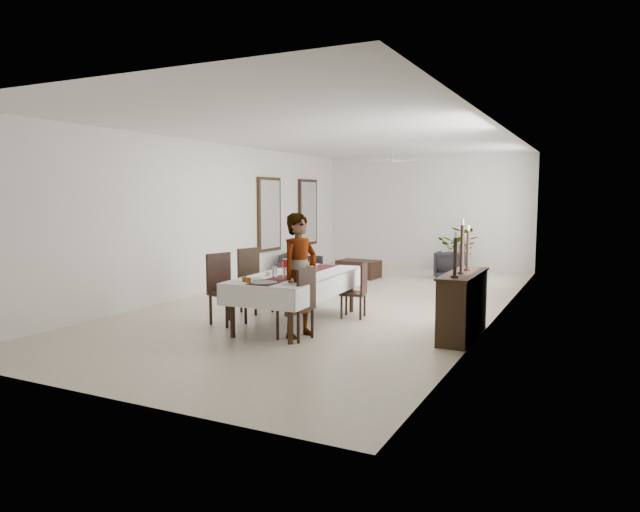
# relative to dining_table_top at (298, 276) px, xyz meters

# --- Properties ---
(floor) EXTENTS (6.00, 12.00, 0.00)m
(floor) POSITION_rel_dining_table_top_xyz_m (-0.19, 2.11, -0.77)
(floor) COLOR beige
(floor) RESTS_ON ground
(ceiling) EXTENTS (6.00, 12.00, 0.02)m
(ceiling) POSITION_rel_dining_table_top_xyz_m (-0.19, 2.11, 2.43)
(ceiling) COLOR white
(ceiling) RESTS_ON wall_back
(wall_back) EXTENTS (6.00, 0.02, 3.20)m
(wall_back) POSITION_rel_dining_table_top_xyz_m (-0.19, 8.11, 0.83)
(wall_back) COLOR white
(wall_back) RESTS_ON floor
(wall_front) EXTENTS (6.00, 0.02, 3.20)m
(wall_front) POSITION_rel_dining_table_top_xyz_m (-0.19, -3.89, 0.83)
(wall_front) COLOR white
(wall_front) RESTS_ON floor
(wall_left) EXTENTS (0.02, 12.00, 3.20)m
(wall_left) POSITION_rel_dining_table_top_xyz_m (-3.19, 2.11, 0.83)
(wall_left) COLOR white
(wall_left) RESTS_ON floor
(wall_right) EXTENTS (0.02, 12.00, 3.20)m
(wall_right) POSITION_rel_dining_table_top_xyz_m (2.81, 2.11, 0.83)
(wall_right) COLOR white
(wall_right) RESTS_ON floor
(dining_table_top) EXTENTS (1.18, 2.60, 0.05)m
(dining_table_top) POSITION_rel_dining_table_top_xyz_m (0.00, 0.00, 0.00)
(dining_table_top) COLOR black
(dining_table_top) RESTS_ON table_leg_fl
(table_leg_fl) EXTENTS (0.08, 0.08, 0.75)m
(table_leg_fl) POSITION_rel_dining_table_top_xyz_m (-0.41, -1.23, -0.40)
(table_leg_fl) COLOR black
(table_leg_fl) RESTS_ON floor
(table_leg_fr) EXTENTS (0.08, 0.08, 0.75)m
(table_leg_fr) POSITION_rel_dining_table_top_xyz_m (0.52, -1.19, -0.40)
(table_leg_fr) COLOR black
(table_leg_fr) RESTS_ON floor
(table_leg_bl) EXTENTS (0.08, 0.08, 0.75)m
(table_leg_bl) POSITION_rel_dining_table_top_xyz_m (-0.52, 1.19, -0.40)
(table_leg_bl) COLOR black
(table_leg_bl) RESTS_ON floor
(table_leg_br) EXTENTS (0.08, 0.08, 0.75)m
(table_leg_br) POSITION_rel_dining_table_top_xyz_m (0.41, 1.23, -0.40)
(table_leg_br) COLOR black
(table_leg_br) RESTS_ON floor
(tablecloth_top) EXTENTS (1.38, 2.80, 0.01)m
(tablecloth_top) POSITION_rel_dining_table_top_xyz_m (0.00, 0.00, 0.03)
(tablecloth_top) COLOR silver
(tablecloth_top) RESTS_ON dining_table_top
(tablecloth_drape_left) EXTENTS (0.14, 2.75, 0.32)m
(tablecloth_drape_left) POSITION_rel_dining_table_top_xyz_m (-0.62, -0.03, -0.12)
(tablecloth_drape_left) COLOR white
(tablecloth_drape_left) RESTS_ON dining_table_top
(tablecloth_drape_right) EXTENTS (0.14, 2.75, 0.32)m
(tablecloth_drape_right) POSITION_rel_dining_table_top_xyz_m (0.62, 0.03, -0.12)
(tablecloth_drape_right) COLOR white
(tablecloth_drape_right) RESTS_ON dining_table_top
(tablecloth_drape_near) EXTENTS (1.26, 0.07, 0.32)m
(tablecloth_drape_near) POSITION_rel_dining_table_top_xyz_m (0.06, -1.37, -0.12)
(tablecloth_drape_near) COLOR white
(tablecloth_drape_near) RESTS_ON dining_table_top
(tablecloth_drape_far) EXTENTS (1.26, 0.07, 0.32)m
(tablecloth_drape_far) POSITION_rel_dining_table_top_xyz_m (-0.06, 1.37, -0.12)
(tablecloth_drape_far) COLOR silver
(tablecloth_drape_far) RESTS_ON dining_table_top
(table_runner) EXTENTS (0.49, 2.68, 0.00)m
(table_runner) POSITION_rel_dining_table_top_xyz_m (0.00, 0.00, 0.04)
(table_runner) COLOR #501618
(table_runner) RESTS_ON tablecloth_top
(red_pitcher) EXTENTS (0.17, 0.17, 0.21)m
(red_pitcher) POSITION_rel_dining_table_top_xyz_m (-0.27, 0.15, 0.14)
(red_pitcher) COLOR maroon
(red_pitcher) RESTS_ON tablecloth_top
(pitcher_handle) EXTENTS (0.13, 0.03, 0.13)m
(pitcher_handle) POSITION_rel_dining_table_top_xyz_m (-0.36, 0.14, 0.14)
(pitcher_handle) COLOR maroon
(pitcher_handle) RESTS_ON red_pitcher
(wine_glass_near) EXTENTS (0.07, 0.07, 0.18)m
(wine_glass_near) POSITION_rel_dining_table_top_xyz_m (0.16, -0.69, 0.13)
(wine_glass_near) COLOR white
(wine_glass_near) RESTS_ON tablecloth_top
(wine_glass_mid) EXTENTS (0.07, 0.07, 0.18)m
(wine_glass_mid) POSITION_rel_dining_table_top_xyz_m (-0.08, -0.59, 0.13)
(wine_glass_mid) COLOR white
(wine_glass_mid) RESTS_ON tablecloth_top
(wine_glass_far) EXTENTS (0.07, 0.07, 0.18)m
(wine_glass_far) POSITION_rel_dining_table_top_xyz_m (0.05, 0.06, 0.13)
(wine_glass_far) COLOR white
(wine_glass_far) RESTS_ON tablecloth_top
(teacup_right) EXTENTS (0.10, 0.10, 0.06)m
(teacup_right) POSITION_rel_dining_table_top_xyz_m (0.35, -0.62, 0.07)
(teacup_right) COLOR white
(teacup_right) RESTS_ON saucer_right
(saucer_right) EXTENTS (0.16, 0.16, 0.01)m
(saucer_right) POSITION_rel_dining_table_top_xyz_m (0.35, -0.62, 0.04)
(saucer_right) COLOR white
(saucer_right) RESTS_ON tablecloth_top
(teacup_left) EXTENTS (0.10, 0.10, 0.06)m
(teacup_left) POSITION_rel_dining_table_top_xyz_m (-0.30, -0.39, 0.07)
(teacup_left) COLOR silver
(teacup_left) RESTS_ON saucer_left
(saucer_left) EXTENTS (0.16, 0.16, 0.01)m
(saucer_left) POSITION_rel_dining_table_top_xyz_m (-0.30, -0.39, 0.04)
(saucer_left) COLOR silver
(saucer_left) RESTS_ON tablecloth_top
(plate_near_right) EXTENTS (0.26, 0.26, 0.02)m
(plate_near_right) POSITION_rel_dining_table_top_xyz_m (0.40, -0.94, 0.05)
(plate_near_right) COLOR white
(plate_near_right) RESTS_ON tablecloth_top
(bread_near_right) EXTENTS (0.10, 0.10, 0.10)m
(bread_near_right) POSITION_rel_dining_table_top_xyz_m (0.40, -0.94, 0.08)
(bread_near_right) COLOR tan
(bread_near_right) RESTS_ON plate_near_right
(plate_near_left) EXTENTS (0.26, 0.26, 0.02)m
(plate_near_left) POSITION_rel_dining_table_top_xyz_m (-0.28, -0.81, 0.05)
(plate_near_left) COLOR silver
(plate_near_left) RESTS_ON tablecloth_top
(plate_far_left) EXTENTS (0.26, 0.26, 0.02)m
(plate_far_left) POSITION_rel_dining_table_top_xyz_m (-0.37, 0.57, 0.05)
(plate_far_left) COLOR silver
(plate_far_left) RESTS_ON tablecloth_top
(serving_tray) EXTENTS (0.38, 0.38, 0.02)m
(serving_tray) POSITION_rel_dining_table_top_xyz_m (0.05, -1.12, 0.05)
(serving_tray) COLOR #404145
(serving_tray) RESTS_ON tablecloth_top
(jam_jar_a) EXTENTS (0.07, 0.07, 0.08)m
(jam_jar_a) POSITION_rel_dining_table_top_xyz_m (-0.18, -1.16, 0.08)
(jam_jar_a) COLOR #945C15
(jam_jar_a) RESTS_ON tablecloth_top
(jam_jar_b) EXTENTS (0.07, 0.07, 0.08)m
(jam_jar_b) POSITION_rel_dining_table_top_xyz_m (-0.29, -1.10, 0.08)
(jam_jar_b) COLOR brown
(jam_jar_b) RESTS_ON tablecloth_top
(fruit_basket) EXTENTS (0.32, 0.32, 0.11)m
(fruit_basket) POSITION_rel_dining_table_top_xyz_m (0.04, 0.27, 0.09)
(fruit_basket) COLOR brown
(fruit_basket) RESTS_ON tablecloth_top
(fruit_red) EXTENTS (0.10, 0.10, 0.10)m
(fruit_red) POSITION_rel_dining_table_top_xyz_m (0.07, 0.29, 0.17)
(fruit_red) COLOR #A02810
(fruit_red) RESTS_ON fruit_basket
(fruit_green) EXTENTS (0.09, 0.09, 0.09)m
(fruit_green) POSITION_rel_dining_table_top_xyz_m (-0.00, 0.30, 0.17)
(fruit_green) COLOR #577021
(fruit_green) RESTS_ON fruit_basket
(fruit_yellow) EXTENTS (0.09, 0.09, 0.09)m
(fruit_yellow) POSITION_rel_dining_table_top_xyz_m (0.04, 0.22, 0.17)
(fruit_yellow) COLOR gold
(fruit_yellow) RESTS_ON fruit_basket
(chair_right_near_seat) EXTENTS (0.48, 0.48, 0.05)m
(chair_right_near_seat) POSITION_rel_dining_table_top_xyz_m (0.45, -0.91, -0.31)
(chair_right_near_seat) COLOR black
(chair_right_near_seat) RESTS_ON chair_right_near_leg_fl
(chair_right_near_leg_fl) EXTENTS (0.05, 0.05, 0.43)m
(chair_right_near_leg_fl) POSITION_rel_dining_table_top_xyz_m (0.61, -1.11, -0.56)
(chair_right_near_leg_fl) COLOR black
(chair_right_near_leg_fl) RESTS_ON floor
(chair_right_near_leg_fr) EXTENTS (0.05, 0.05, 0.43)m
(chair_right_near_leg_fr) POSITION_rel_dining_table_top_xyz_m (0.64, -0.75, -0.56)
(chair_right_near_leg_fr) COLOR black
(chair_right_near_leg_fr) RESTS_ON floor
(chair_right_near_leg_bl) EXTENTS (0.05, 0.05, 0.43)m
(chair_right_near_leg_bl) POSITION_rel_dining_table_top_xyz_m (0.25, -1.07, -0.56)
(chair_right_near_leg_bl) COLOR black
(chair_right_near_leg_bl) RESTS_ON floor
(chair_right_near_leg_br) EXTENTS (0.05, 0.05, 0.43)m
(chair_right_near_leg_br) POSITION_rel_dining_table_top_xyz_m (0.28, -0.71, -0.56)
(chair_right_near_leg_br) COLOR black
(chair_right_near_leg_br) RESTS_ON floor
(chair_right_near_back) EXTENTS (0.08, 0.44, 0.56)m
(chair_right_near_back) POSITION_rel_dining_table_top_xyz_m (0.64, -0.93, -0.01)
(chair_right_near_back) COLOR black
(chair_right_near_back) RESTS_ON chair_right_near_seat
(chair_right_far_seat) EXTENTS (0.46, 0.46, 0.05)m
(chair_right_far_seat) POSITION_rel_dining_table_top_xyz_m (0.63, 0.80, -0.36)
(chair_right_far_seat) COLOR black
(chair_right_far_seat) RESTS_ON chair_right_far_leg_fl
(chair_right_far_leg_fl) EXTENTS (0.05, 0.05, 0.39)m
(chair_right_far_leg_fl) POSITION_rel_dining_table_top_xyz_m (0.82, 0.67, -0.58)
(chair_right_far_leg_fl) COLOR black
(chair_right_far_leg_fl) RESTS_ON floor
(chair_right_far_leg_fr) EXTENTS (0.05, 0.05, 0.39)m
(chair_right_far_leg_fr) POSITION_rel_dining_table_top_xyz_m (0.76, 0.99, -0.58)
(chair_right_far_leg_fr) COLOR black
(chair_right_far_leg_fr) RESTS_ON floor
(chair_right_far_leg_bl) EXTENTS (0.05, 0.05, 0.39)m
(chair_right_far_leg_bl) POSITION_rel_dining_table_top_xyz_m (0.50, 0.62, -0.58)
(chair_right_far_leg_bl) COLOR black
(chair_right_far_leg_bl) RESTS_ON floor
(chair_right_far_leg_br) EXTENTS (0.05, 0.05, 0.39)m
(chair_right_far_leg_br) POSITION_rel_dining_table_top_xyz_m (0.44, 0.94, -0.58)
(chair_right_far_leg_br) COLOR black
(chair_right_far_leg_br) RESTS_ON floor
(chair_right_far_back) EXTENTS (0.10, 0.40, 0.50)m
(chair_right_far_back) POSITION_rel_dining_table_top_xyz_m (0.81, 0.83, -0.09)
(chair_right_far_back) COLOR black
(chair_right_far_back) RESTS_ON chair_right_far_seat
(chair_left_near_seat) EXTENTS (0.58, 0.58, 0.05)m
(chair_left_near_seat) POSITION_rel_dining_table_top_xyz_m (-0.98, -0.55, -0.27)
(chair_left_near_seat) COLOR black
(chair_left_near_seat) RESTS_ON chair_left_near_leg_fl
(chair_left_near_leg_fl) EXTENTS (0.06, 0.06, 0.48)m
(chair_left_near_leg_fl) POSITION_rel_dining_table_top_xyz_m (-1.13, -0.31, -0.53)
(chair_left_near_leg_fl) COLOR black
(chair_left_near_leg_fl) RESTS_ON floor
(chair_left_near_leg_fr) EXTENTS (0.06, 0.06, 0.48)m
(chair_left_near_leg_fr) POSITION_rel_dining_table_top_xyz_m (-1.22, -0.69, -0.53)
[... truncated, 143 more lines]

